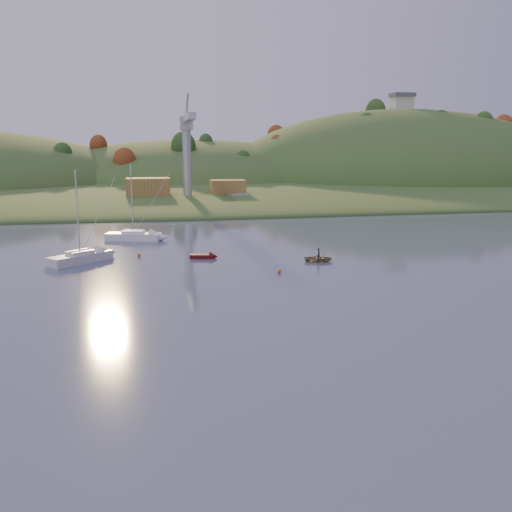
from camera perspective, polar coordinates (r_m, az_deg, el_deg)
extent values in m
plane|color=#323752|center=(32.74, 6.62, -16.71)|extent=(500.00, 500.00, 0.00)
cube|color=#2B4C1E|center=(258.17, -9.16, 7.38)|extent=(620.00, 220.00, 1.50)
ellipsoid|color=#2B4C1E|center=(193.38, -8.44, 6.27)|extent=(640.00, 150.00, 7.00)
ellipsoid|color=#2B4C1E|center=(238.82, -6.57, 7.18)|extent=(140.00, 120.00, 36.00)
ellipsoid|color=#2B4C1E|center=(246.18, 14.02, 7.03)|extent=(150.00, 130.00, 60.00)
cube|color=beige|center=(246.33, 14.38, 14.59)|extent=(8.00, 6.00, 5.00)
cube|color=#595960|center=(246.57, 14.42, 15.33)|extent=(9.00, 7.00, 1.50)
cube|color=slate|center=(150.88, -5.74, 5.53)|extent=(42.00, 16.00, 2.40)
cube|color=olive|center=(150.93, -10.75, 6.77)|extent=(11.00, 8.00, 4.80)
cube|color=olive|center=(153.55, -2.84, 6.86)|extent=(9.00, 7.00, 4.00)
cylinder|color=#B7B7BC|center=(148.03, -6.91, 9.36)|extent=(2.20, 2.20, 18.00)
cube|color=#B7B7BC|center=(148.10, -7.00, 13.03)|extent=(3.20, 3.20, 3.20)
cube|color=#B7B7BC|center=(139.18, -6.72, 13.60)|extent=(1.80, 18.00, 1.60)
cube|color=#B7B7BC|center=(153.12, -7.15, 13.33)|extent=(1.80, 10.00, 1.60)
cube|color=silver|center=(78.88, -17.16, -0.22)|extent=(8.29, 7.89, 1.21)
cube|color=silver|center=(78.76, -17.19, 0.25)|extent=(3.78, 3.69, 0.77)
cylinder|color=silver|center=(77.99, -17.41, 4.19)|extent=(0.18, 0.18, 11.01)
cylinder|color=silver|center=(78.72, -17.20, 0.43)|extent=(2.68, 2.46, 0.12)
cylinder|color=silver|center=(78.70, -17.20, 0.50)|extent=(2.52, 2.34, 0.36)
cube|color=white|center=(95.62, -12.16, 1.90)|extent=(9.28, 5.19, 1.22)
cube|color=white|center=(95.52, -12.18, 2.29)|extent=(3.78, 2.90, 0.78)
cylinder|color=silver|center=(94.88, -12.31, 5.58)|extent=(0.18, 0.18, 11.11)
cylinder|color=silver|center=(95.48, -12.18, 2.44)|extent=(3.43, 1.17, 0.12)
cylinder|color=white|center=(95.47, -12.19, 2.50)|extent=(3.08, 1.27, 0.36)
imported|color=olive|center=(76.79, 6.29, -0.25)|extent=(4.22, 3.35, 0.79)
imported|color=black|center=(76.72, 6.29, 0.02)|extent=(0.46, 0.61, 1.52)
cube|color=#4F0B0C|center=(78.87, -5.42, -0.03)|extent=(3.47, 2.05, 0.54)
cone|color=#4F0B0C|center=(78.65, -4.25, -0.04)|extent=(1.42, 1.54, 1.30)
cube|color=slate|center=(148.25, -1.72, 5.33)|extent=(13.36, 7.98, 1.62)
cube|color=#B7B7BC|center=(148.12, -1.72, 5.85)|extent=(5.95, 4.16, 2.16)
sphere|color=orange|center=(69.47, 2.34, -1.49)|extent=(0.50, 0.50, 0.50)
sphere|color=orange|center=(81.23, -11.63, 0.10)|extent=(0.50, 0.50, 0.50)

